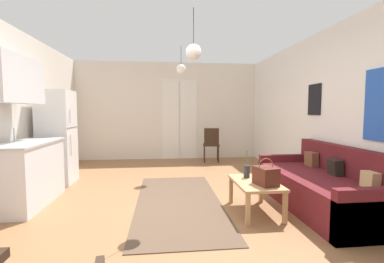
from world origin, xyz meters
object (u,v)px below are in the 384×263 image
Objects in this scene: couch at (324,188)px; bamboo_vase at (247,171)px; coffee_table at (255,186)px; pendant_lamp_near at (194,52)px; refrigerator at (57,137)px; pendant_lamp_far at (181,69)px; accent_chair at (211,143)px; handbag at (266,176)px.

couch is 1.11m from bamboo_vase.
coffee_table is 1.30× the size of pendant_lamp_near.
pendant_lamp_far is (2.33, 0.45, 1.35)m from refrigerator.
accent_chair is 1.35× the size of pendant_lamp_near.
couch is at bearing -2.77° from pendant_lamp_near.
coffee_table is (-1.02, -0.07, 0.08)m from couch.
accent_chair is 2.27m from pendant_lamp_far.
refrigerator is (-4.18, 1.74, 0.59)m from couch.
accent_chair is at bearing 88.33° from bamboo_vase.
refrigerator is at bearing 157.47° from couch.
handbag is at bearing -69.22° from coffee_table.
accent_chair is at bearing 89.35° from coffee_table.
accent_chair is at bearing 54.72° from pendant_lamp_far.
refrigerator is at bearing 152.78° from bamboo_vase.
refrigerator is 2.73m from pendant_lamp_far.
pendant_lamp_near reaches higher than bamboo_vase.
couch reaches higher than handbag.
refrigerator is at bearing 145.02° from pendant_lamp_near.
accent_chair is (3.20, 1.68, -0.35)m from refrigerator.
bamboo_vase is 0.22× the size of refrigerator.
handbag reaches higher than coffee_table.
refrigerator is 2.99× the size of pendant_lamp_far.
couch is at bearing -7.21° from bamboo_vase.
accent_chair reaches higher than bamboo_vase.
pendant_lamp_far reaches higher than handbag.
pendant_lamp_near is (-0.88, 0.34, 1.58)m from handbag.
handbag is at bearing -165.21° from couch.
pendant_lamp_far is (-0.83, 2.26, 1.85)m from coffee_table.
couch is 4.57m from refrigerator.
refrigerator is (-3.23, 1.99, 0.33)m from handbag.
refrigerator is at bearing -169.03° from pendant_lamp_far.
pendant_lamp_near is at bearing 83.61° from accent_chair.
pendant_lamp_far is at bearing 90.50° from pendant_lamp_near.
accent_chair reaches higher than couch.
bamboo_vase is 0.67× the size of pendant_lamp_far.
couch is 2.60m from pendant_lamp_near.
refrigerator is (-3.16, 1.81, 0.50)m from coffee_table.
pendant_lamp_near reaches higher than handbag.
bamboo_vase is 3.28m from accent_chair.
pendant_lamp_far is at bearing 110.16° from coffee_table.
pendant_lamp_near is at bearing 158.87° from handbag.
pendant_lamp_near reaches higher than couch.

